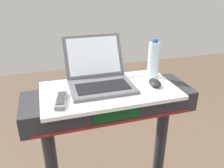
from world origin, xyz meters
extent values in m
cylinder|color=#28282D|center=(0.34, 0.70, 0.57)|extent=(0.07, 0.07, 0.84)
cube|color=#28282D|center=(0.00, 0.70, 1.05)|extent=(0.90, 0.28, 0.11)
cube|color=#0C3F19|center=(0.00, 0.56, 1.05)|extent=(0.24, 0.01, 0.06)
cube|color=maroon|center=(0.00, 0.56, 1.00)|extent=(0.81, 0.00, 0.02)
cube|color=white|center=(0.00, 0.70, 1.11)|extent=(0.70, 0.38, 0.02)
cube|color=#515459|center=(-0.04, 0.72, 1.13)|extent=(0.33, 0.24, 0.02)
cube|color=black|center=(-0.04, 0.70, 1.14)|extent=(0.27, 0.13, 0.00)
cube|color=#515459|center=(-0.04, 0.89, 1.25)|extent=(0.33, 0.12, 0.22)
cube|color=white|center=(-0.04, 0.89, 1.25)|extent=(0.29, 0.10, 0.19)
ellipsoid|color=black|center=(0.24, 0.67, 1.14)|extent=(0.07, 0.10, 0.03)
cylinder|color=silver|center=(0.29, 0.79, 1.22)|extent=(0.06, 0.06, 0.20)
cylinder|color=#2659A5|center=(0.29, 0.79, 1.34)|extent=(0.04, 0.04, 0.02)
cube|color=slate|center=(-0.25, 0.63, 1.13)|extent=(0.08, 0.17, 0.02)
cube|color=#333338|center=(-0.25, 0.63, 1.15)|extent=(0.05, 0.12, 0.00)
camera|label=1|loc=(-0.30, -0.33, 1.65)|focal=36.83mm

